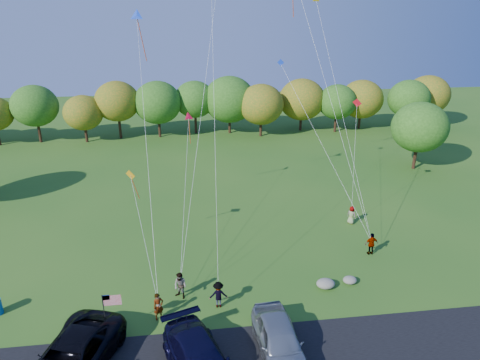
{
  "coord_description": "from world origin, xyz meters",
  "views": [
    {
      "loc": [
        -0.93,
        -20.03,
        16.79
      ],
      "look_at": [
        2.39,
        6.0,
        6.14
      ],
      "focal_mm": 32.0,
      "sensor_mm": 36.0,
      "label": 1
    }
  ],
  "objects_px": {
    "flyer_b": "(180,286)",
    "flyer_d": "(372,244)",
    "flyer_c": "(218,295)",
    "minivan_silver": "(279,341)",
    "flyer_e": "(351,215)",
    "flyer_a": "(158,306)"
  },
  "relations": [
    {
      "from": "flyer_e",
      "to": "flyer_c",
      "type": "bearing_deg",
      "value": 88.52
    },
    {
      "from": "flyer_c",
      "to": "flyer_d",
      "type": "relative_size",
      "value": 0.99
    },
    {
      "from": "flyer_b",
      "to": "flyer_d",
      "type": "bearing_deg",
      "value": 51.68
    },
    {
      "from": "flyer_b",
      "to": "flyer_d",
      "type": "relative_size",
      "value": 1.03
    },
    {
      "from": "minivan_silver",
      "to": "flyer_a",
      "type": "bearing_deg",
      "value": 146.54
    },
    {
      "from": "flyer_a",
      "to": "flyer_d",
      "type": "xyz_separation_m",
      "value": [
        14.99,
        5.11,
        0.0
      ]
    },
    {
      "from": "flyer_b",
      "to": "flyer_a",
      "type": "bearing_deg",
      "value": -86.77
    },
    {
      "from": "flyer_b",
      "to": "flyer_c",
      "type": "relative_size",
      "value": 1.03
    },
    {
      "from": "flyer_c",
      "to": "flyer_e",
      "type": "distance_m",
      "value": 15.0
    },
    {
      "from": "minivan_silver",
      "to": "flyer_d",
      "type": "bearing_deg",
      "value": 42.07
    },
    {
      "from": "flyer_a",
      "to": "flyer_c",
      "type": "height_order",
      "value": "flyer_a"
    },
    {
      "from": "minivan_silver",
      "to": "flyer_d",
      "type": "relative_size",
      "value": 3.16
    },
    {
      "from": "flyer_c",
      "to": "flyer_d",
      "type": "bearing_deg",
      "value": -158.29
    },
    {
      "from": "minivan_silver",
      "to": "flyer_e",
      "type": "height_order",
      "value": "minivan_silver"
    },
    {
      "from": "flyer_d",
      "to": "flyer_e",
      "type": "relative_size",
      "value": 1.11
    },
    {
      "from": "flyer_a",
      "to": "flyer_e",
      "type": "height_order",
      "value": "flyer_a"
    },
    {
      "from": "flyer_c",
      "to": "minivan_silver",
      "type": "bearing_deg",
      "value": 123.2
    },
    {
      "from": "flyer_c",
      "to": "flyer_e",
      "type": "height_order",
      "value": "flyer_c"
    },
    {
      "from": "flyer_c",
      "to": "flyer_e",
      "type": "xyz_separation_m",
      "value": [
        11.8,
        9.25,
        -0.08
      ]
    },
    {
      "from": "flyer_c",
      "to": "flyer_d",
      "type": "xyz_separation_m",
      "value": [
        11.49,
        4.46,
        0.0
      ]
    },
    {
      "from": "flyer_d",
      "to": "flyer_e",
      "type": "distance_m",
      "value": 4.81
    },
    {
      "from": "flyer_e",
      "to": "flyer_b",
      "type": "bearing_deg",
      "value": 80.45
    }
  ]
}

